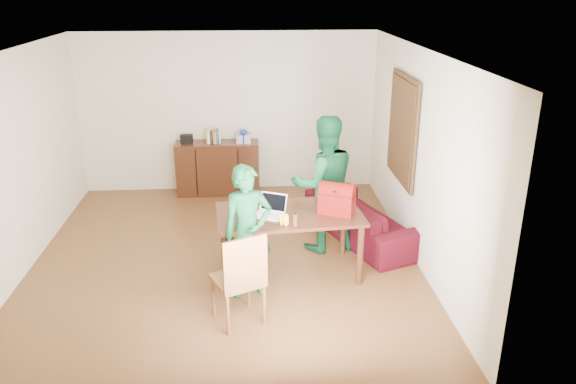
{
  "coord_description": "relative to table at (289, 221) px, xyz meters",
  "views": [
    {
      "loc": [
        0.36,
        -6.69,
        3.47
      ],
      "look_at": [
        0.81,
        -0.22,
        1.01
      ],
      "focal_mm": 35.0,
      "sensor_mm": 36.0,
      "label": 1
    }
  ],
  "objects": [
    {
      "name": "table",
      "position": [
        0.0,
        0.0,
        0.0
      ],
      "size": [
        1.83,
        1.13,
        0.82
      ],
      "rotation": [
        0.0,
        0.0,
        0.09
      ],
      "color": "black",
      "rests_on": "ground"
    },
    {
      "name": "person_near",
      "position": [
        -0.5,
        -0.45,
        0.07
      ],
      "size": [
        0.66,
        0.53,
        1.58
      ],
      "primitive_type": "imported",
      "rotation": [
        0.0,
        0.0,
        0.29
      ],
      "color": "#13592E",
      "rests_on": "ground"
    },
    {
      "name": "person_far",
      "position": [
        0.52,
        0.69,
        0.22
      ],
      "size": [
        1.01,
        0.85,
        1.86
      ],
      "primitive_type": "imported",
      "rotation": [
        0.0,
        0.0,
        3.32
      ],
      "color": "#12522C",
      "rests_on": "ground"
    },
    {
      "name": "sofa",
      "position": [
        1.14,
        1.0,
        -0.41
      ],
      "size": [
        1.52,
        2.25,
        0.61
      ],
      "primitive_type": "imported",
      "rotation": [
        0.0,
        0.0,
        1.94
      ],
      "color": "#37070F",
      "rests_on": "ground"
    },
    {
      "name": "laptop",
      "position": [
        -0.25,
        -0.08,
        0.15
      ],
      "size": [
        0.41,
        0.36,
        0.24
      ],
      "rotation": [
        0.0,
        0.0,
        -0.43
      ],
      "color": "white",
      "rests_on": "table"
    },
    {
      "name": "chair",
      "position": [
        -0.61,
        -1.03,
        -0.4
      ],
      "size": [
        0.63,
        0.62,
        1.07
      ],
      "rotation": [
        0.0,
        0.0,
        0.43
      ],
      "color": "brown",
      "rests_on": "ground"
    },
    {
      "name": "bottle",
      "position": [
        0.04,
        -0.38,
        0.19
      ],
      "size": [
        0.06,
        0.06,
        0.16
      ],
      "primitive_type": "cylinder",
      "rotation": [
        0.0,
        0.0,
        0.08
      ],
      "color": "#5E2A15",
      "rests_on": "table"
    },
    {
      "name": "bananas",
      "position": [
        -0.09,
        -0.37,
        0.13
      ],
      "size": [
        0.17,
        0.14,
        0.06
      ],
      "primitive_type": null,
      "rotation": [
        0.0,
        0.0,
        0.34
      ],
      "color": "yellow",
      "rests_on": "table"
    },
    {
      "name": "red_bag",
      "position": [
        0.57,
        -0.04,
        0.26
      ],
      "size": [
        0.48,
        0.39,
        0.3
      ],
      "primitive_type": "cube",
      "rotation": [
        0.0,
        0.0,
        -0.42
      ],
      "color": "maroon",
      "rests_on": "table"
    },
    {
      "name": "room",
      "position": [
        -0.8,
        0.56,
        0.59
      ],
      "size": [
        5.2,
        5.7,
        2.9
      ],
      "color": "#442811",
      "rests_on": "ground"
    }
  ]
}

